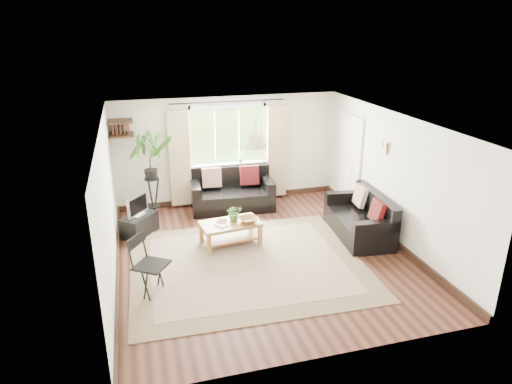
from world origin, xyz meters
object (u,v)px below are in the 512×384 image
object	(u,v)px
sofa_right	(359,216)
coffee_table	(231,233)
tv_stand	(139,225)
folding_chair	(152,266)
palm_stand	(151,175)
sofa_back	(232,191)

from	to	relation	value
sofa_right	coffee_table	xyz separation A→B (m)	(-2.46, 0.28, -0.18)
coffee_table	tv_stand	xyz separation A→B (m)	(-1.62, 0.90, -0.02)
sofa_right	folding_chair	xyz separation A→B (m)	(-3.95, -1.02, 0.07)
coffee_table	palm_stand	distance (m)	2.30
tv_stand	palm_stand	world-z (taller)	palm_stand
tv_stand	sofa_right	bearing A→B (deg)	-67.37
sofa_back	palm_stand	size ratio (longest dim) A/B	0.99
sofa_right	tv_stand	xyz separation A→B (m)	(-4.08, 1.18, -0.20)
sofa_back	palm_stand	distance (m)	1.77
palm_stand	tv_stand	bearing A→B (deg)	-110.55
sofa_right	tv_stand	distance (m)	4.25
sofa_right	tv_stand	bearing A→B (deg)	-100.69
sofa_right	coffee_table	distance (m)	2.49
palm_stand	folding_chair	distance (m)	3.12
sofa_right	palm_stand	world-z (taller)	palm_stand
tv_stand	folding_chair	xyz separation A→B (m)	(0.13, -2.20, 0.28)
sofa_right	folding_chair	bearing A→B (deg)	-70.08
sofa_right	palm_stand	bearing A→B (deg)	-113.40
sofa_back	sofa_right	size ratio (longest dim) A/B	1.05
sofa_back	coffee_table	world-z (taller)	sofa_back
folding_chair	coffee_table	bearing A→B (deg)	-14.67
sofa_back	palm_stand	world-z (taller)	palm_stand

